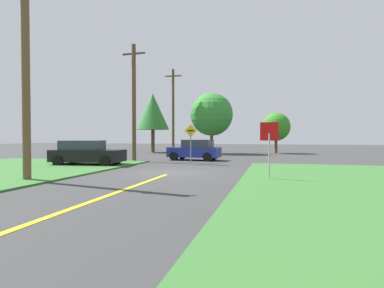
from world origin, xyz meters
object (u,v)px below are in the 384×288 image
(parked_car_near_building, at_px, (87,153))
(pine_tree_center, at_px, (212,115))
(car_approaching_junction, at_px, (195,150))
(oak_tree_left, at_px, (153,112))
(oak_tree_right, at_px, (276,127))
(direction_sign, at_px, (191,139))
(utility_pole_far, at_px, (173,110))
(utility_pole_near, at_px, (26,71))
(utility_pole_mid, at_px, (134,102))
(stop_sign, at_px, (269,139))

(parked_car_near_building, xyz_separation_m, pine_tree_center, (5.23, 15.67, 3.44))
(car_approaching_junction, xyz_separation_m, pine_tree_center, (-0.53, 9.61, 3.44))
(oak_tree_left, bearing_deg, oak_tree_right, 5.74)
(car_approaching_junction, distance_m, oak_tree_left, 13.72)
(car_approaching_junction, relative_size, direction_sign, 1.52)
(car_approaching_junction, xyz_separation_m, parked_car_near_building, (-5.75, -6.06, 0.00))
(direction_sign, xyz_separation_m, pine_tree_center, (-0.82, 12.07, 2.54))
(pine_tree_center, bearing_deg, car_approaching_junction, -86.87)
(utility_pole_far, height_order, oak_tree_left, utility_pole_far)
(utility_pole_near, bearing_deg, utility_pole_mid, 89.99)
(pine_tree_center, bearing_deg, parked_car_near_building, -108.45)
(stop_sign, relative_size, utility_pole_near, 0.27)
(car_approaching_junction, distance_m, utility_pole_far, 10.14)
(utility_pole_near, height_order, oak_tree_left, utility_pole_near)
(utility_pole_mid, bearing_deg, utility_pole_near, -90.01)
(parked_car_near_building, distance_m, utility_pole_near, 8.09)
(utility_pole_mid, distance_m, pine_tree_center, 12.52)
(parked_car_near_building, height_order, direction_sign, direction_sign)
(car_approaching_junction, relative_size, oak_tree_left, 0.60)
(oak_tree_left, bearing_deg, utility_pole_mid, -74.40)
(car_approaching_junction, height_order, utility_pole_near, utility_pole_near)
(utility_pole_near, relative_size, direction_sign, 3.32)
(direction_sign, bearing_deg, utility_pole_mid, 179.04)
(utility_pole_near, xyz_separation_m, direction_sign, (4.41, 10.54, -2.94))
(car_approaching_junction, relative_size, utility_pole_mid, 0.48)
(stop_sign, bearing_deg, parked_car_near_building, -7.58)
(pine_tree_center, bearing_deg, utility_pole_far, -160.71)
(stop_sign, bearing_deg, utility_pole_near, 27.73)
(direction_sign, bearing_deg, pine_tree_center, 93.87)
(parked_car_near_building, xyz_separation_m, utility_pole_far, (1.28, 14.29, 3.86))
(utility_pole_near, bearing_deg, utility_pole_far, 90.96)
(car_approaching_junction, height_order, oak_tree_right, oak_tree_right)
(utility_pole_far, bearing_deg, stop_sign, -60.93)
(utility_pole_near, height_order, utility_pole_far, utility_pole_near)
(oak_tree_right, bearing_deg, utility_pole_near, -112.54)
(car_approaching_junction, bearing_deg, stop_sign, 125.07)
(stop_sign, relative_size, oak_tree_left, 0.36)
(oak_tree_left, xyz_separation_m, oak_tree_right, (14.00, 1.41, -1.83))
(utility_pole_mid, bearing_deg, oak_tree_right, 54.22)
(parked_car_near_building, height_order, oak_tree_right, oak_tree_right)
(stop_sign, distance_m, direction_sign, 9.58)
(utility_pole_mid, bearing_deg, pine_tree_center, 73.34)
(oak_tree_left, relative_size, pine_tree_center, 1.05)
(direction_sign, bearing_deg, utility_pole_near, -112.69)
(stop_sign, xyz_separation_m, utility_pole_near, (-9.93, -2.72, 2.88))
(utility_pole_far, bearing_deg, car_approaching_junction, -61.49)
(car_approaching_junction, distance_m, utility_pole_near, 14.16)
(stop_sign, distance_m, car_approaching_junction, 11.84)
(utility_pole_far, bearing_deg, oak_tree_right, 19.42)
(utility_pole_near, xyz_separation_m, oak_tree_right, (10.38, 25.01, -1.71))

